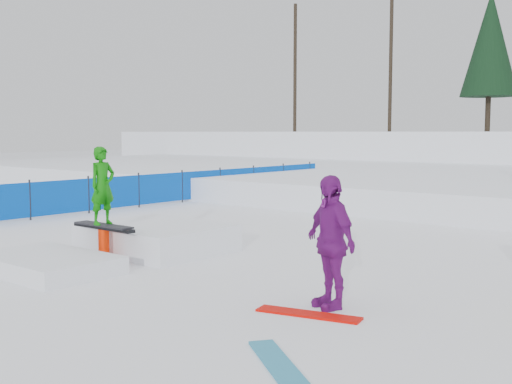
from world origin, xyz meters
The scene contains 7 objects.
ground centered at (0.00, 0.00, 0.00)m, with size 120.00×120.00×0.00m, color white.
snow_midrise centered at (0.00, 16.00, 0.40)m, with size 50.00×18.00×0.80m, color white.
safety_fence centered at (-6.50, 6.60, 0.55)m, with size 0.05×16.00×1.10m.
spectator_purple centered at (4.50, -1.31, 0.90)m, with size 1.06×0.44×1.81m, color #701576.
loose_board_red centered at (4.50, -1.81, 0.01)m, with size 1.40×0.28×0.03m, color #CA0801.
loose_board_teal centered at (5.27, -3.47, 0.01)m, with size 1.40×0.28×0.03m, color teal.
jib_rail_feature centered at (-0.41, -0.73, 0.30)m, with size 2.60×4.40×2.11m.
Camera 1 is at (9.13, -8.55, 2.38)m, focal length 45.00 mm.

